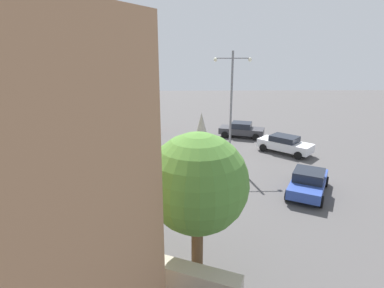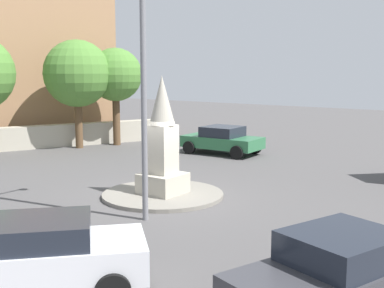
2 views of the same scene
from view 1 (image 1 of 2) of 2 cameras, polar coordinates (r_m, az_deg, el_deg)
ground_plane at (r=23.94m, az=1.62°, el=-3.73°), size 80.00×80.00×0.00m
traffic_island at (r=23.92m, az=1.62°, el=-3.59°), size 3.98×3.98×0.12m
monument at (r=23.37m, az=1.66°, el=0.28°), size 1.29×1.29×3.83m
streetlamp at (r=24.12m, az=7.00°, el=8.26°), size 2.75×0.28×8.15m
car_dark_grey_parked_left at (r=31.32m, az=8.77°, el=2.56°), size 4.51×2.94×1.43m
car_green_parked_right at (r=22.01m, az=-19.72°, el=-4.74°), size 2.21×3.90×1.37m
car_white_passing at (r=27.42m, az=16.15°, el=-0.00°), size 4.31×4.15×1.44m
car_blue_far_side at (r=20.51m, az=19.94°, el=-6.29°), size 3.63×4.65×1.47m
truck_grey_waiting at (r=31.21m, az=-11.51°, el=2.88°), size 5.02×5.14×2.23m
stone_boundary_wall at (r=14.05m, az=-17.19°, el=-18.21°), size 11.31×5.38×1.19m
tree_near_wall at (r=15.12m, az=-24.61°, el=-2.76°), size 2.88×2.88×5.29m
tree_mid_cluster at (r=13.68m, az=-18.46°, el=-3.68°), size 3.49×3.49×5.67m
tree_far_corner at (r=11.29m, az=1.00°, el=-7.08°), size 3.61×3.61×5.75m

